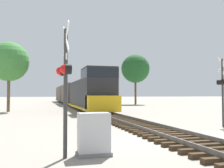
# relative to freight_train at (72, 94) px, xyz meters

# --- Properties ---
(ground_plane) EXTENTS (400.00, 400.00, 0.00)m
(ground_plane) POSITION_rel_freight_train_xyz_m (0.00, -36.82, -1.96)
(ground_plane) COLOR gray
(rail_track_bed) EXTENTS (2.60, 160.00, 0.31)m
(rail_track_bed) POSITION_rel_freight_train_xyz_m (0.00, -36.82, -1.82)
(rail_track_bed) COLOR #382819
(rail_track_bed) RESTS_ON ground
(freight_train) EXTENTS (3.04, 50.55, 4.49)m
(freight_train) POSITION_rel_freight_train_xyz_m (0.00, 0.00, 0.00)
(freight_train) COLOR #232326
(freight_train) RESTS_ON ground
(crossing_signal_near) EXTENTS (0.40, 1.01, 4.01)m
(crossing_signal_near) POSITION_rel_freight_train_xyz_m (-4.81, -39.06, 0.42)
(crossing_signal_near) COLOR #333333
(crossing_signal_near) RESTS_ON ground
(crossing_signal_far) EXTENTS (0.40, 1.01, 4.13)m
(crossing_signal_far) POSITION_rel_freight_train_xyz_m (4.79, -33.90, 0.49)
(crossing_signal_far) COLOR #333333
(crossing_signal_far) RESTS_ON ground
(relay_cabinet) EXTENTS (1.06, 0.61, 1.31)m
(relay_cabinet) POSITION_rel_freight_train_xyz_m (-3.91, -38.98, -1.32)
(relay_cabinet) COLOR slate
(relay_cabinet) RESTS_ON ground
(tree_far_right) EXTENTS (4.29, 4.29, 7.61)m
(tree_far_right) POSITION_rel_freight_train_xyz_m (-8.86, -16.52, 3.48)
(tree_far_right) COLOR brown
(tree_far_right) RESTS_ON ground
(tree_mid_background) EXTENTS (5.41, 5.41, 9.50)m
(tree_mid_background) POSITION_rel_freight_train_xyz_m (11.94, -0.06, 4.82)
(tree_mid_background) COLOR brown
(tree_mid_background) RESTS_ON ground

